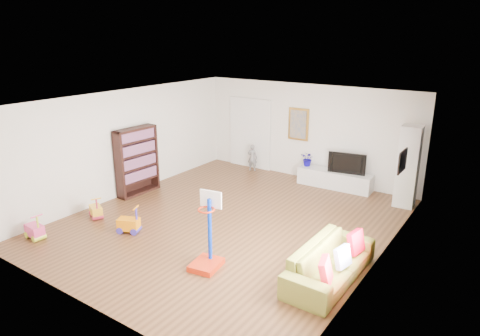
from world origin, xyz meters
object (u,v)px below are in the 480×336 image
Objects in this scene: media_console at (335,179)px; basketball_hoop at (205,232)px; bookshelf at (137,161)px; sofa at (330,262)px.

media_console is 1.43× the size of basketball_hoop.
bookshelf is 5.91m from sofa.
bookshelf is at bearing 143.83° from basketball_hoop.
media_console is at bearing 77.99° from basketball_hoop.
sofa reaches higher than media_console.
sofa is at bearing -70.50° from media_console.
bookshelf reaches higher than basketball_hoop.
basketball_hoop is at bearing 115.73° from sofa.
sofa is at bearing 15.70° from basketball_hoop.
sofa is (5.79, -1.03, -0.56)m from bookshelf.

